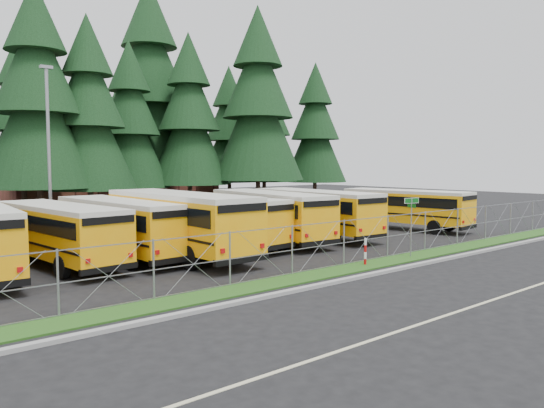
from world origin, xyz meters
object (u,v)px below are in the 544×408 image
at_px(bus_east, 401,209).
at_px(street_sign, 411,214).
at_px(bus_3, 175,225).
at_px(bus_6, 311,214).
at_px(bus_2, 118,229).
at_px(light_standard, 49,145).
at_px(bus_4, 214,222).
at_px(bus_5, 266,217).
at_px(striped_bollard, 365,252).
at_px(bus_1, 56,235).

height_order(bus_east, street_sign, street_sign).
xyz_separation_m(bus_3, bus_6, (9.62, 0.65, -0.12)).
distance_m(bus_3, street_sign, 11.13).
bearing_deg(bus_east, bus_2, 166.72).
bearing_deg(bus_east, bus_6, 162.87).
xyz_separation_m(bus_3, light_standard, (-2.33, 10.77, 3.99)).
relative_size(bus_4, bus_5, 0.95).
distance_m(bus_3, bus_east, 16.81).
xyz_separation_m(street_sign, light_standard, (-10.61, 18.19, 3.47)).
xyz_separation_m(bus_4, striped_bollard, (2.07, -8.56, -0.73)).
bearing_deg(bus_4, bus_2, 172.00).
height_order(bus_4, bus_6, bus_6).
height_order(bus_east, light_standard, light_standard).
relative_size(bus_2, bus_east, 1.04).
relative_size(bus_2, street_sign, 3.70).
relative_size(bus_3, bus_5, 1.08).
bearing_deg(light_standard, bus_6, -40.24).
bearing_deg(bus_5, bus_6, 1.36).
bearing_deg(bus_4, light_standard, 113.36).
bearing_deg(bus_2, bus_6, -7.64).
xyz_separation_m(bus_5, bus_6, (3.26, -0.27, -0.01)).
xyz_separation_m(bus_1, bus_4, (8.12, -0.12, 0.01)).
bearing_deg(striped_bollard, bus_5, 81.41).
bearing_deg(bus_2, bus_3, -36.64).
distance_m(street_sign, striped_bollard, 3.47).
height_order(striped_bollard, light_standard, light_standard).
height_order(bus_5, bus_6, bus_5).
height_order(bus_2, street_sign, street_sign).
xyz_separation_m(bus_6, striped_bollard, (-4.51, -7.99, -0.79)).
xyz_separation_m(bus_5, street_sign, (1.91, -8.34, 0.64)).
relative_size(bus_2, bus_6, 0.98).
bearing_deg(bus_5, bus_4, -179.07).
distance_m(bus_2, street_sign, 13.71).
xyz_separation_m(bus_4, bus_6, (6.57, -0.57, 0.06)).
distance_m(bus_1, street_sign, 15.99).
bearing_deg(street_sign, light_standard, 120.26).
xyz_separation_m(striped_bollard, light_standard, (-7.45, 18.11, 4.90)).
distance_m(bus_1, bus_5, 11.45).
bearing_deg(striped_bollard, street_sign, -1.45).
bearing_deg(street_sign, striped_bollard, 178.55).
xyz_separation_m(bus_3, bus_east, (16.80, -0.59, -0.20)).
bearing_deg(bus_4, bus_1, 173.12).
relative_size(bus_1, street_sign, 3.59).
relative_size(bus_4, bus_east, 1.01).
xyz_separation_m(bus_2, striped_bollard, (7.31, -8.74, -0.76)).
height_order(bus_4, bus_east, bus_4).
distance_m(bus_1, striped_bollard, 13.41).
bearing_deg(bus_5, bus_2, -177.10).
xyz_separation_m(bus_4, light_standard, (-5.38, 9.55, 4.17)).
bearing_deg(street_sign, bus_4, 121.18).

